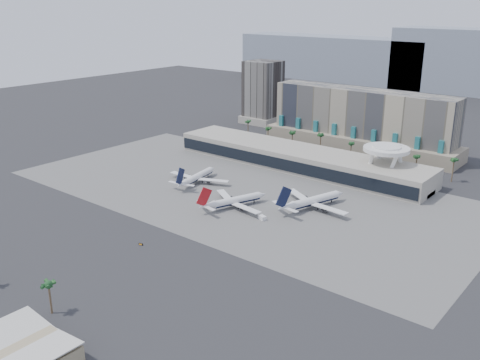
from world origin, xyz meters
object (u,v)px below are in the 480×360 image
Objects in this scene: service_vehicle_b at (262,218)px; taxiway_sign at (141,244)px; airliner_right at (312,201)px; airliner_left at (197,177)px; airliner_centre at (234,201)px; service_vehicle_a at (185,178)px.

service_vehicle_b is 60.45m from taxiway_sign.
airliner_left is at bearing -156.80° from airliner_right.
airliner_centre is 39.70m from airliner_right.
taxiway_sign is at bearing -95.30° from airliner_right.
taxiway_sign is at bearing -74.17° from airliner_left.
service_vehicle_b is at bearing -29.04° from airliner_left.
airliner_left is 44.22m from airliner_centre.
service_vehicle_a is 1.12× the size of service_vehicle_b.
airliner_right is at bearing 88.48° from service_vehicle_b.
airliner_right reaches higher than service_vehicle_a.
service_vehicle_b is at bearing -23.64° from service_vehicle_a.
airliner_right is at bearing -2.20° from service_vehicle_a.
service_vehicle_a is at bearing -176.80° from airliner_centre.
airliner_left is 10.02× the size of service_vehicle_b.
airliner_left is 0.92× the size of airliner_right.
airliner_left is at bearing 178.53° from airliner_centre.
airliner_left reaches higher than service_vehicle_a.
service_vehicle_a reaches higher than service_vehicle_b.
airliner_left is 73.09m from airliner_right.
service_vehicle_b is (-10.60, -28.14, -2.87)m from airliner_right.
airliner_left is at bearing -1.22° from service_vehicle_a.
service_vehicle_a is (-81.37, -9.02, -2.80)m from airliner_right.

